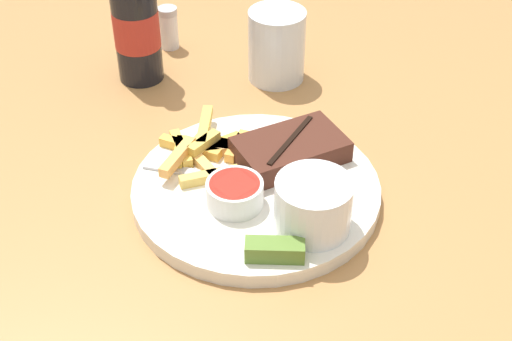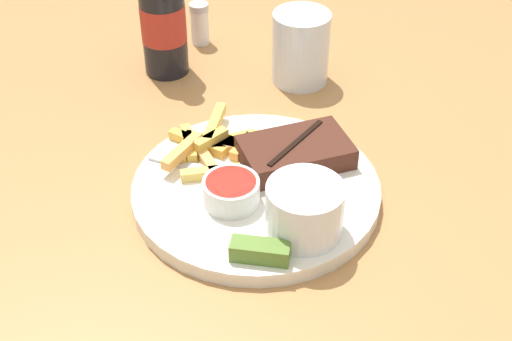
# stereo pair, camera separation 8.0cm
# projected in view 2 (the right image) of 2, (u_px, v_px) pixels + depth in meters

# --- Properties ---
(dining_table) EXTENTS (1.42, 1.31, 0.77)m
(dining_table) POSITION_uv_depth(u_px,v_px,m) (256.00, 239.00, 0.86)
(dining_table) COLOR #A87542
(dining_table) RESTS_ON ground_plane
(dinner_plate) EXTENTS (0.28, 0.28, 0.02)m
(dinner_plate) POSITION_uv_depth(u_px,v_px,m) (256.00, 190.00, 0.82)
(dinner_plate) COLOR silver
(dinner_plate) RESTS_ON dining_table
(steak_portion) EXTENTS (0.13, 0.09, 0.03)m
(steak_portion) POSITION_uv_depth(u_px,v_px,m) (295.00, 152.00, 0.83)
(steak_portion) COLOR #472319
(steak_portion) RESTS_ON dinner_plate
(fries_pile) EXTENTS (0.13, 0.14, 0.02)m
(fries_pile) POSITION_uv_depth(u_px,v_px,m) (213.00, 147.00, 0.85)
(fries_pile) COLOR #EDB05A
(fries_pile) RESTS_ON dinner_plate
(coleslaw_cup) EXTENTS (0.08, 0.08, 0.06)m
(coleslaw_cup) POSITION_uv_depth(u_px,v_px,m) (305.00, 207.00, 0.73)
(coleslaw_cup) COLOR white
(coleslaw_cup) RESTS_ON dinner_plate
(dipping_sauce_cup) EXTENTS (0.06, 0.06, 0.03)m
(dipping_sauce_cup) POSITION_uv_depth(u_px,v_px,m) (231.00, 190.00, 0.78)
(dipping_sauce_cup) COLOR silver
(dipping_sauce_cup) RESTS_ON dinner_plate
(pickle_spear) EXTENTS (0.06, 0.04, 0.02)m
(pickle_spear) POSITION_uv_depth(u_px,v_px,m) (260.00, 251.00, 0.71)
(pickle_spear) COLOR #567A2D
(pickle_spear) RESTS_ON dinner_plate
(fork_utensil) EXTENTS (0.12, 0.08, 0.00)m
(fork_utensil) POSITION_uv_depth(u_px,v_px,m) (197.00, 168.00, 0.83)
(fork_utensil) COLOR #B7B7BC
(fork_utensil) RESTS_ON dinner_plate
(knife_utensil) EXTENTS (0.14, 0.12, 0.01)m
(knife_utensil) POSITION_uv_depth(u_px,v_px,m) (257.00, 162.00, 0.84)
(knife_utensil) COLOR #B7B7BC
(knife_utensil) RESTS_ON dinner_plate
(beer_bottle) EXTENTS (0.06, 0.06, 0.23)m
(beer_bottle) POSITION_uv_depth(u_px,v_px,m) (163.00, 20.00, 0.99)
(beer_bottle) COLOR black
(beer_bottle) RESTS_ON dining_table
(drinking_glass) EXTENTS (0.08, 0.08, 0.10)m
(drinking_glass) POSITION_uv_depth(u_px,v_px,m) (301.00, 48.00, 0.99)
(drinking_glass) COLOR silver
(drinking_glass) RESTS_ON dining_table
(salt_shaker) EXTENTS (0.03, 0.03, 0.07)m
(salt_shaker) POSITION_uv_depth(u_px,v_px,m) (200.00, 23.00, 1.09)
(salt_shaker) COLOR white
(salt_shaker) RESTS_ON dining_table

